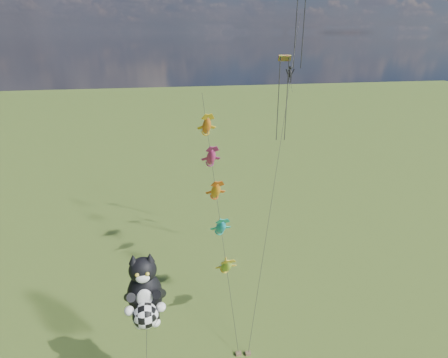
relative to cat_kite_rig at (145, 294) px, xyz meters
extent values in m
ellipsoid|color=black|center=(0.00, 0.29, -0.27)|extent=(2.41, 2.09, 3.14)
ellipsoid|color=black|center=(0.00, 0.19, 1.59)|extent=(1.89, 1.76, 1.59)
cone|color=black|center=(-0.49, 0.19, 2.43)|extent=(0.63, 0.63, 0.59)
cone|color=black|center=(0.49, 0.19, 2.43)|extent=(0.63, 0.63, 0.59)
ellipsoid|color=white|center=(0.00, -0.44, 1.44)|extent=(0.88, 0.54, 0.57)
ellipsoid|color=white|center=(0.00, -0.44, 0.02)|extent=(1.03, 0.52, 1.29)
sphere|color=gold|center=(-0.29, -0.51, 1.77)|extent=(0.24, 0.24, 0.24)
sphere|color=gold|center=(0.29, -0.51, 1.77)|extent=(0.24, 0.24, 0.24)
sphere|color=white|center=(-0.93, -0.74, -0.52)|extent=(0.59, 0.59, 0.59)
sphere|color=white|center=(0.93, -0.74, -0.52)|extent=(0.59, 0.59, 0.59)
sphere|color=white|center=(-0.49, 0.14, -2.38)|extent=(0.63, 0.63, 0.63)
sphere|color=white|center=(0.49, 0.14, -2.38)|extent=(0.63, 0.63, 0.63)
sphere|color=white|center=(0.00, -1.03, -0.76)|extent=(1.53, 1.53, 1.53)
cube|color=brown|center=(6.26, 1.40, -7.42)|extent=(0.40, 0.30, 0.22)
cylinder|color=black|center=(6.06, 9.30, 1.02)|extent=(0.42, 15.83, 16.80)
ellipsoid|color=green|center=(6.15, 5.82, -2.68)|extent=(0.86, 2.24, 2.29)
ellipsoid|color=#1981BF|center=(6.09, 8.04, -0.33)|extent=(0.86, 2.24, 2.29)
ellipsoid|color=yellow|center=(6.04, 10.25, 2.02)|extent=(0.86, 2.24, 2.29)
ellipsoid|color=#D83370|center=(5.98, 12.46, 4.37)|extent=(0.86, 2.24, 2.29)
ellipsoid|color=red|center=(5.93, 14.68, 6.72)|extent=(0.86, 2.24, 2.29)
cube|color=brown|center=(6.97, 1.31, -7.42)|extent=(0.40, 0.30, 0.22)
cylinder|color=black|center=(10.98, 8.84, 4.52)|extent=(8.06, 15.10, 23.81)
cube|color=#1B910D|center=(12.90, 14.00, 12.72)|extent=(1.20, 1.06, 0.57)
cylinder|color=black|center=(12.51, 14.00, 8.89)|extent=(0.08, 0.08, 7.65)
cylinder|color=black|center=(13.28, 14.00, 8.89)|extent=(0.08, 0.08, 7.65)
cylinder|color=black|center=(14.64, 16.37, 15.65)|extent=(0.08, 0.08, 8.46)
cylinder|color=black|center=(15.34, 16.37, 15.65)|extent=(0.08, 0.08, 8.46)
camera|label=1|loc=(1.43, -19.16, 14.79)|focal=30.00mm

